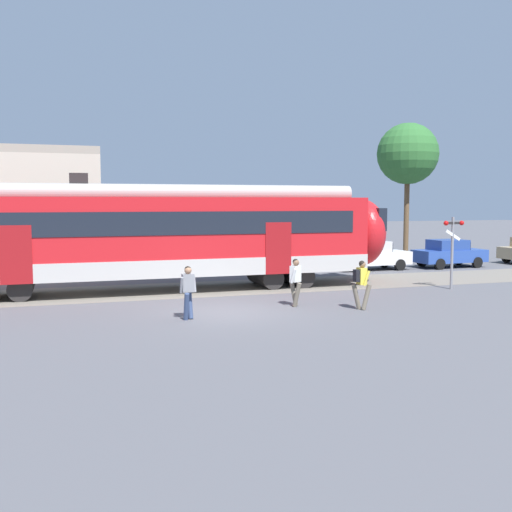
{
  "coord_description": "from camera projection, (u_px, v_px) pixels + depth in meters",
  "views": [
    {
      "loc": [
        -5.06,
        -18.75,
        3.62
      ],
      "look_at": [
        1.87,
        2.43,
        1.6
      ],
      "focal_mm": 42.0,
      "sensor_mm": 36.0,
      "label": 1
    }
  ],
  "objects": [
    {
      "name": "ground_plane",
      "position": [
        225.0,
        312.0,
        19.64
      ],
      "size": [
        160.0,
        160.0,
        0.0
      ],
      "primitive_type": "plane",
      "color": "#515156"
    },
    {
      "name": "pedestrian_grey",
      "position": [
        188.0,
        288.0,
        18.39
      ],
      "size": [
        0.53,
        0.64,
        1.67
      ],
      "color": "navy",
      "rests_on": "ground"
    },
    {
      "name": "pedestrian_white",
      "position": [
        295.0,
        279.0,
        20.7
      ],
      "size": [
        0.5,
        0.71,
        1.67
      ],
      "color": "#6B6051",
      "rests_on": "ground"
    },
    {
      "name": "pedestrian_yellow",
      "position": [
        361.0,
        281.0,
        20.06
      ],
      "size": [
        0.63,
        0.55,
        1.67
      ],
      "color": "#6B6051",
      "rests_on": "ground"
    },
    {
      "name": "parked_car_white",
      "position": [
        371.0,
        255.0,
        31.9
      ],
      "size": [
        4.05,
        1.86,
        1.54
      ],
      "color": "silver",
      "rests_on": "ground"
    },
    {
      "name": "parked_car_blue",
      "position": [
        449.0,
        253.0,
        33.12
      ],
      "size": [
        4.07,
        1.89,
        1.54
      ],
      "color": "#284799",
      "rests_on": "ground"
    },
    {
      "name": "crossing_signal",
      "position": [
        453.0,
        241.0,
        24.69
      ],
      "size": [
        0.96,
        0.22,
        3.0
      ],
      "color": "gray",
      "rests_on": "ground"
    },
    {
      "name": "street_tree_right",
      "position": [
        408.0,
        154.0,
        37.1
      ],
      "size": [
        3.79,
        3.79,
        8.5
      ],
      "color": "brown",
      "rests_on": "ground"
    }
  ]
}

